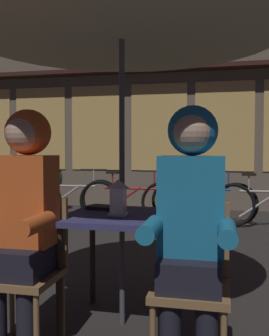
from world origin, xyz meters
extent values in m
plane|color=#2D2B28|center=(0.00, 0.00, 0.00)|extent=(60.00, 60.00, 0.00)
cube|color=navy|center=(0.00, 0.00, 0.72)|extent=(0.72, 0.72, 0.04)
cylinder|color=#2D2319|center=(-0.31, -0.31, 0.35)|extent=(0.04, 0.04, 0.70)
cylinder|color=#2D2319|center=(0.31, -0.31, 0.35)|extent=(0.04, 0.04, 0.70)
cylinder|color=#2D2319|center=(-0.31, 0.31, 0.35)|extent=(0.04, 0.04, 0.70)
cylinder|color=#2D2319|center=(0.31, 0.31, 0.35)|extent=(0.04, 0.04, 0.70)
cylinder|color=#4C4C51|center=(0.00, 0.00, 1.12)|extent=(0.04, 0.04, 2.25)
cone|color=tan|center=(0.00, 0.00, 2.06)|extent=(2.10, 2.10, 0.38)
cube|color=white|center=(-0.01, -0.05, 0.75)|extent=(0.11, 0.11, 0.02)
cube|color=white|center=(-0.01, -0.05, 0.84)|extent=(0.09, 0.09, 0.16)
pyramid|color=white|center=(-0.01, -0.05, 0.94)|extent=(0.11, 0.11, 0.06)
cube|color=olive|center=(-0.48, -0.44, 0.43)|extent=(0.40, 0.40, 0.04)
cylinder|color=olive|center=(-0.31, -0.61, 0.21)|extent=(0.03, 0.03, 0.41)
cylinder|color=olive|center=(-0.31, -0.27, 0.21)|extent=(0.03, 0.03, 0.41)
cylinder|color=olive|center=(-0.65, -0.27, 0.21)|extent=(0.03, 0.03, 0.41)
cube|color=olive|center=(-0.48, -0.26, 0.66)|extent=(0.40, 0.03, 0.42)
cube|color=olive|center=(0.48, -0.44, 0.43)|extent=(0.40, 0.40, 0.04)
cylinder|color=olive|center=(0.65, -0.27, 0.21)|extent=(0.03, 0.03, 0.41)
cylinder|color=olive|center=(0.31, -0.27, 0.21)|extent=(0.03, 0.03, 0.41)
cube|color=olive|center=(0.48, -0.26, 0.66)|extent=(0.40, 0.03, 0.42)
cylinder|color=black|center=(-0.39, -0.57, 0.23)|extent=(0.11, 0.11, 0.45)
cube|color=black|center=(-0.48, -0.44, 0.53)|extent=(0.32, 0.36, 0.16)
cube|color=#E05B23|center=(-0.48, -0.40, 0.87)|extent=(0.34, 0.22, 0.52)
cylinder|color=#E05B23|center=(-0.30, -0.62, 0.78)|extent=(0.09, 0.30, 0.09)
sphere|color=tan|center=(-0.48, -0.40, 1.25)|extent=(0.21, 0.21, 0.21)
sphere|color=#E05B23|center=(-0.48, -0.35, 1.26)|extent=(0.27, 0.27, 0.27)
cube|color=black|center=(0.48, -0.44, 0.53)|extent=(0.32, 0.36, 0.16)
cube|color=teal|center=(0.48, -0.40, 0.87)|extent=(0.34, 0.22, 0.52)
cylinder|color=teal|center=(0.66, -0.62, 0.78)|extent=(0.09, 0.30, 0.09)
cylinder|color=teal|center=(0.30, -0.62, 0.78)|extent=(0.09, 0.30, 0.09)
sphere|color=tan|center=(0.48, -0.40, 1.25)|extent=(0.21, 0.21, 0.21)
sphere|color=teal|center=(0.48, -0.35, 1.26)|extent=(0.27, 0.27, 0.27)
cube|color=#6B5B4C|center=(-0.55, 5.40, 3.10)|extent=(10.00, 0.60, 6.20)
cube|color=#E0B260|center=(-3.07, 5.09, 1.60)|extent=(1.10, 0.02, 1.70)
cube|color=#E0B260|center=(-1.81, 5.09, 1.60)|extent=(1.10, 0.02, 1.70)
cube|color=#E0B260|center=(-0.55, 5.09, 1.60)|extent=(1.10, 0.02, 1.70)
cube|color=#E0B260|center=(0.71, 5.09, 1.60)|extent=(1.10, 0.02, 1.70)
cube|color=#331914|center=(-0.55, 4.95, 2.70)|extent=(9.00, 0.36, 0.08)
torus|color=black|center=(-2.57, 3.42, 0.33)|extent=(0.66, 0.06, 0.66)
cylinder|color=#B78419|center=(-2.69, 3.42, 0.68)|extent=(0.02, 0.02, 0.28)
cylinder|color=black|center=(-2.69, 3.42, 0.82)|extent=(0.44, 0.03, 0.02)
torus|color=black|center=(-1.32, 3.74, 0.33)|extent=(0.66, 0.11, 0.66)
torus|color=black|center=(-2.33, 3.64, 0.33)|extent=(0.66, 0.11, 0.66)
cylinder|color=#ADA89E|center=(-1.83, 3.69, 0.54)|extent=(0.84, 0.12, 0.04)
cylinder|color=#ADA89E|center=(-1.95, 3.67, 0.36)|extent=(0.61, 0.09, 0.44)
cylinder|color=#ADA89E|center=(-2.11, 3.66, 0.66)|extent=(0.02, 0.02, 0.24)
cube|color=black|center=(-2.11, 3.66, 0.79)|extent=(0.21, 0.10, 0.04)
cylinder|color=#ADA89E|center=(-1.44, 3.72, 0.68)|extent=(0.02, 0.02, 0.28)
cylinder|color=black|center=(-1.44, 3.72, 0.82)|extent=(0.44, 0.07, 0.02)
torus|color=black|center=(-0.25, 3.52, 0.33)|extent=(0.66, 0.07, 0.66)
torus|color=black|center=(-1.27, 3.49, 0.33)|extent=(0.66, 0.07, 0.66)
cylinder|color=maroon|center=(-0.76, 3.50, 0.54)|extent=(0.84, 0.06, 0.04)
cylinder|color=maroon|center=(-0.88, 3.50, 0.36)|extent=(0.61, 0.06, 0.44)
cylinder|color=maroon|center=(-1.05, 3.49, 0.66)|extent=(0.02, 0.02, 0.24)
cube|color=black|center=(-1.05, 3.49, 0.79)|extent=(0.20, 0.09, 0.04)
cylinder|color=maroon|center=(-0.37, 3.52, 0.68)|extent=(0.02, 0.02, 0.28)
cylinder|color=black|center=(-0.37, 3.52, 0.82)|extent=(0.44, 0.04, 0.02)
torus|color=black|center=(0.88, 3.60, 0.33)|extent=(0.66, 0.13, 0.66)
torus|color=black|center=(-0.13, 3.73, 0.33)|extent=(0.66, 0.13, 0.66)
cylinder|color=#1E4C93|center=(0.37, 3.67, 0.54)|extent=(0.83, 0.14, 0.04)
cylinder|color=#1E4C93|center=(0.25, 3.68, 0.36)|extent=(0.61, 0.11, 0.44)
cylinder|color=#1E4C93|center=(0.09, 3.70, 0.66)|extent=(0.02, 0.02, 0.24)
cube|color=black|center=(0.09, 3.70, 0.79)|extent=(0.21, 0.10, 0.04)
cylinder|color=#1E4C93|center=(0.76, 3.62, 0.68)|extent=(0.02, 0.02, 0.28)
cylinder|color=black|center=(0.76, 3.62, 0.82)|extent=(0.44, 0.08, 0.02)
torus|color=black|center=(0.82, 3.47, 0.33)|extent=(0.66, 0.06, 0.66)
cylinder|color=#ADA89E|center=(1.33, 3.48, 0.54)|extent=(0.84, 0.05, 0.04)
cylinder|color=#ADA89E|center=(1.21, 3.48, 0.36)|extent=(0.61, 0.04, 0.44)
cylinder|color=#ADA89E|center=(1.05, 3.47, 0.66)|extent=(0.02, 0.02, 0.24)
cube|color=black|center=(1.05, 3.47, 0.79)|extent=(0.20, 0.08, 0.04)
cube|color=black|center=(-0.19, 0.18, 0.75)|extent=(0.23, 0.18, 0.02)
cylinder|color=brown|center=(-2.53, 4.22, 0.17)|extent=(0.36, 0.36, 0.34)
sphere|color=#285B2D|center=(-2.53, 4.22, 0.62)|extent=(0.60, 0.60, 0.60)
camera|label=1|loc=(0.62, -2.44, 1.16)|focal=41.25mm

